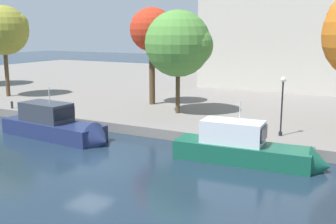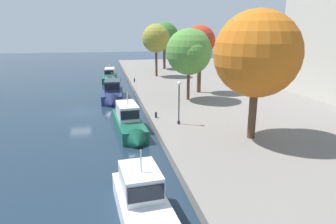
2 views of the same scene
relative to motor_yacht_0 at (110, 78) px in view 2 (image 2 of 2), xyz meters
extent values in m
plane|color=#192838|center=(23.98, -4.35, -0.69)|extent=(220.00, 220.00, 0.00)
cube|color=slate|center=(23.98, 31.13, -0.30)|extent=(120.00, 55.00, 0.79)
cube|color=#14513D|center=(-0.48, 0.04, -0.34)|extent=(9.37, 3.22, 1.53)
cone|color=#14513D|center=(4.50, -0.42, -0.34)|extent=(1.40, 2.37, 2.26)
cube|color=silver|center=(-1.16, 0.11, 1.10)|extent=(4.29, 2.28, 1.36)
cube|color=black|center=(0.44, -0.04, 1.17)|extent=(1.26, 1.88, 0.81)
cylinder|color=silver|center=(-0.70, 0.07, 2.22)|extent=(0.08, 0.08, 0.89)
cube|color=navy|center=(16.81, 0.09, -0.29)|extent=(9.37, 3.46, 1.72)
cone|color=navy|center=(21.79, -0.29, -0.29)|extent=(1.39, 2.72, 2.64)
cube|color=#2D333D|center=(16.12, 0.14, 1.31)|extent=(4.29, 2.52, 1.48)
cube|color=black|center=(17.73, 0.02, 1.38)|extent=(1.26, 2.16, 0.89)
cylinder|color=silver|center=(16.58, 0.11, 2.69)|extent=(0.08, 0.08, 1.27)
cube|color=#14513D|center=(32.21, 1.15, -0.29)|extent=(8.95, 3.00, 1.63)
cone|color=#14513D|center=(37.00, 1.47, -0.29)|extent=(1.35, 2.37, 2.30)
cube|color=silver|center=(31.55, 1.10, 1.26)|extent=(4.09, 2.19, 1.48)
cube|color=black|center=(33.09, 1.21, 1.34)|extent=(1.18, 1.88, 0.89)
cylinder|color=silver|center=(31.99, 1.13, 2.65)|extent=(0.08, 0.08, 1.31)
cube|color=white|center=(47.23, 0.66, -0.26)|extent=(6.78, 3.03, 1.65)
cube|color=silver|center=(46.73, 0.62, 1.28)|extent=(3.12, 2.24, 1.43)
cube|color=black|center=(47.88, 0.71, 1.35)|extent=(0.94, 1.95, 0.86)
cylinder|color=silver|center=(47.06, 0.65, 2.62)|extent=(0.08, 0.08, 1.26)
cylinder|color=#2D2D33|center=(30.80, 4.25, 0.33)|extent=(0.26, 0.26, 0.46)
sphere|color=#2D2D33|center=(30.80, 4.25, 0.63)|extent=(0.28, 0.28, 0.28)
cylinder|color=#2D2D33|center=(7.36, 4.31, 0.37)|extent=(0.23, 0.23, 0.55)
sphere|color=#2D2D33|center=(7.36, 4.31, 0.71)|extent=(0.26, 0.26, 0.26)
cylinder|color=black|center=(33.50, 6.13, 2.10)|extent=(0.12, 0.12, 4.00)
sphere|color=white|center=(33.50, 6.13, 4.27)|extent=(0.39, 0.39, 0.39)
cylinder|color=black|center=(33.50, 6.13, 0.25)|extent=(0.26, 0.26, 0.30)
cylinder|color=#4C3823|center=(18.44, 13.06, 3.12)|extent=(0.61, 0.61, 6.04)
sphere|color=#B22D19|center=(18.44, 13.06, 7.83)|extent=(4.50, 4.50, 4.50)
sphere|color=#B22D19|center=(19.31, 12.56, 7.17)|extent=(2.22, 2.22, 2.22)
sphere|color=#B22D19|center=(17.93, 12.81, 7.65)|extent=(2.08, 2.08, 2.08)
cylinder|color=#4C3823|center=(22.96, 10.09, 2.18)|extent=(0.40, 0.40, 4.18)
sphere|color=#4C8438|center=(22.96, 10.09, 6.55)|extent=(6.08, 6.08, 6.08)
sphere|color=#4C8438|center=(22.59, 11.11, 7.63)|extent=(3.57, 3.57, 3.57)
sphere|color=#4C8438|center=(24.39, 10.22, 6.39)|extent=(3.70, 3.70, 3.70)
cylinder|color=#4C3823|center=(-11.20, 13.65, 2.68)|extent=(0.61, 0.61, 5.17)
sphere|color=#38702D|center=(-11.20, 13.65, 7.87)|extent=(6.93, 6.93, 6.93)
sphere|color=#38702D|center=(-10.32, 14.04, 8.76)|extent=(3.82, 3.82, 3.82)
sphere|color=#38702D|center=(-11.74, 13.26, 7.78)|extent=(3.40, 3.40, 3.40)
cylinder|color=#4C3823|center=(38.71, 11.41, 2.40)|extent=(0.68, 0.68, 4.61)
sphere|color=#BC6019|center=(38.71, 11.41, 7.41)|extent=(7.22, 7.22, 7.22)
sphere|color=#BC6019|center=(37.92, 12.63, 7.42)|extent=(3.88, 3.88, 3.88)
sphere|color=#BC6019|center=(37.46, 12.51, 8.48)|extent=(4.53, 4.53, 4.53)
cylinder|color=#4C3823|center=(0.77, 9.56, 2.86)|extent=(0.47, 0.47, 5.52)
sphere|color=olive|center=(0.77, 9.56, 7.74)|extent=(5.66, 5.66, 5.66)
sphere|color=olive|center=(0.08, 10.13, 8.48)|extent=(3.49, 3.49, 3.49)
sphere|color=olive|center=(1.99, 10.37, 8.37)|extent=(2.77, 2.77, 2.77)
camera|label=1|loc=(40.18, -23.80, 7.77)|focal=44.01mm
camera|label=2|loc=(61.53, -0.99, 9.28)|focal=31.86mm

